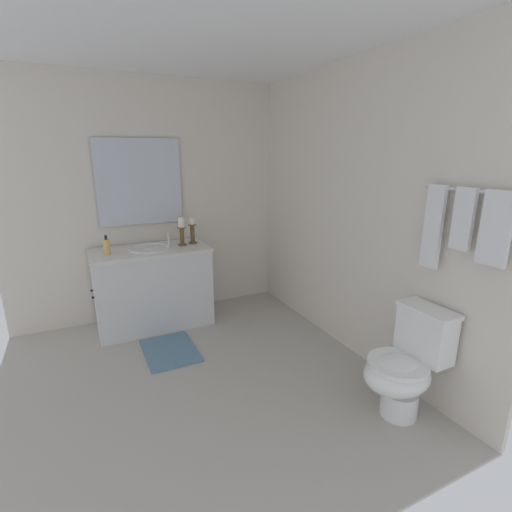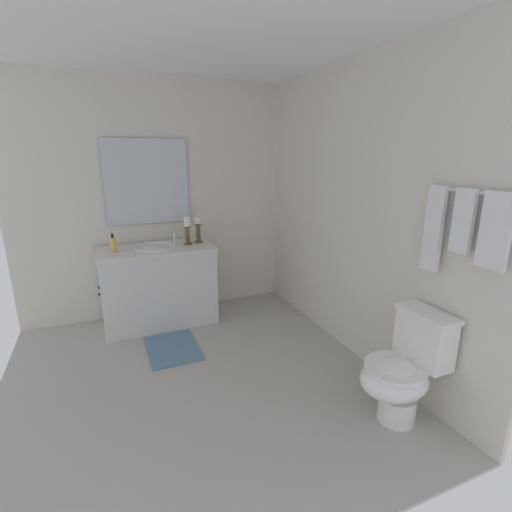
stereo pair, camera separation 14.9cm
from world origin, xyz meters
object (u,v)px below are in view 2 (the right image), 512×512
mirror (147,182)px  candle_holder_short (187,230)px  toilet (403,370)px  towel_near_corner (495,231)px  soap_bottle (113,244)px  vanity_cabinet (158,285)px  towel_near_vanity (433,229)px  candle_holder_tall (198,230)px  towel_bar (470,192)px  sink_basin (156,251)px  towel_center (463,221)px  bath_mat (172,348)px

mirror → candle_holder_short: 0.64m
toilet → towel_near_corner: bearing=34.0°
soap_bottle → towel_near_corner: (2.41, 1.81, 0.44)m
vanity_cabinet → toilet: size_ratio=1.52×
mirror → towel_near_corner: bearing=27.5°
soap_bottle → towel_near_vanity: bearing=41.9°
candle_holder_tall → towel_bar: size_ratio=0.45×
candle_holder_short → soap_bottle: 0.72m
towel_near_corner → vanity_cabinet: bearing=-149.8°
candle_holder_short → toilet: size_ratio=0.38×
sink_basin → soap_bottle: soap_bottle is taller
vanity_cabinet → soap_bottle: (0.03, -0.39, 0.48)m
candle_holder_tall → candle_holder_short: 0.13m
candle_holder_tall → towel_center: towel_center is taller
toilet → bath_mat: toilet is taller
soap_bottle → towel_near_vanity: size_ratio=0.34×
candle_holder_short → soap_bottle: size_ratio=1.60×
sink_basin → towel_near_corner: (2.44, 1.42, 0.56)m
soap_bottle → bath_mat: (0.60, 0.39, -0.87)m
bath_mat → towel_near_corner: bearing=38.0°
sink_basin → towel_bar: (2.24, 1.43, 0.74)m
toilet → towel_near_vanity: 0.92m
mirror → towel_center: size_ratio=2.30×
candle_holder_tall → towel_near_vanity: towel_near_vanity is taller
towel_near_corner → sink_basin: bearing=-149.8°
towel_near_corner → candle_holder_tall: bearing=-158.7°
candle_holder_tall → towel_center: bearing=22.9°
toilet → towel_near_corner: towel_near_corner is taller
towel_near_vanity → vanity_cabinet: bearing=-145.3°
towel_near_vanity → candle_holder_tall: bearing=-155.2°
vanity_cabinet → towel_center: towel_center is taller
candle_holder_tall → towel_near_corner: (2.48, 0.97, 0.38)m
toilet → soap_bottle: bearing=-142.7°
candle_holder_short → toilet: candle_holder_short is taller
towel_near_corner → bath_mat: size_ratio=0.69×
candle_holder_tall → towel_bar: 2.55m
mirror → towel_center: 2.89m
soap_bottle → towel_center: size_ratio=0.49×
towel_near_corner → candle_holder_short: bearing=-155.9°
candle_holder_short → towel_bar: towel_bar is taller
soap_bottle → towel_bar: bearing=39.5°
bath_mat → mirror: bearing=-180.0°
vanity_cabinet → soap_bottle: bearing=-85.7°
towel_center → vanity_cabinet: bearing=-147.7°
candle_holder_short → candle_holder_tall: bearing=108.1°
vanity_cabinet → toilet: bearing=29.6°
towel_bar → towel_near_corner: 0.27m
towel_center → mirror: bearing=-150.7°
toilet → towel_bar: 1.17m
mirror → towel_center: bearing=29.3°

